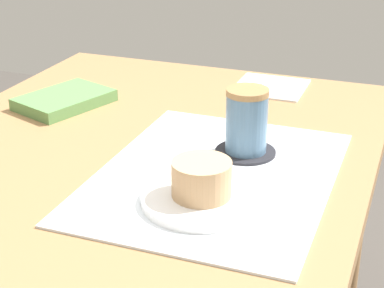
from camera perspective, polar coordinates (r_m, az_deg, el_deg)
The scene contains 8 objects.
dining_table at distance 1.12m, azimuth -5.67°, elevation -4.99°, with size 1.08×0.80×0.71m.
placemat at distance 1.01m, azimuth 2.12°, elevation -2.80°, with size 0.47×0.36×0.00m, color white.
pastry_plate at distance 0.93m, azimuth 0.85°, elevation -4.88°, with size 0.18×0.18×0.01m, color white.
pastry at distance 0.91m, azimuth 0.86°, elevation -3.10°, with size 0.09×0.09×0.05m, color tan.
coffee_coaster at distance 1.09m, azimuth 4.77°, elevation -0.70°, with size 0.10×0.10×0.01m, color #232328.
coffee_mug at distance 1.07m, azimuth 4.92°, elevation 2.15°, with size 0.10×0.07×0.11m.
paper_napkin at distance 1.42m, azimuth 6.98°, elevation 5.07°, with size 0.15×0.15×0.00m, color white.
small_book at distance 1.33m, azimuth -11.26°, elevation 3.87°, with size 0.18×0.12×0.02m, color #598C4C.
Camera 1 is at (-0.87, -0.45, 1.16)m, focal length 60.00 mm.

